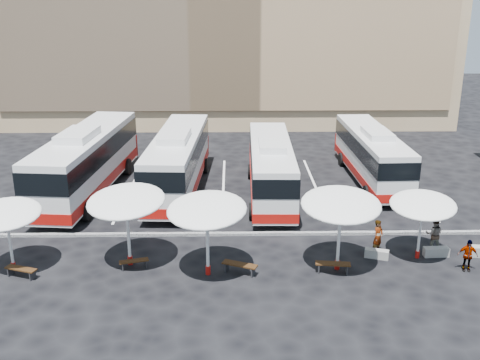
{
  "coord_description": "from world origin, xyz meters",
  "views": [
    {
      "loc": [
        0.53,
        -26.34,
        12.15
      ],
      "look_at": [
        1.0,
        3.0,
        2.2
      ],
      "focal_mm": 42.0,
      "sensor_mm": 36.0,
      "label": 1
    }
  ],
  "objects_px": {
    "wood_bench_2": "(240,266)",
    "sunshade_1": "(126,201)",
    "sunshade_4": "(423,205)",
    "conc_bench_1": "(436,252)",
    "passenger_2": "(468,255)",
    "bus_2": "(271,166)",
    "wood_bench_1": "(134,262)",
    "bus_0": "(87,160)",
    "bus_3": "(371,153)",
    "bus_1": "(178,159)",
    "wood_bench_0": "(21,270)",
    "passenger_1": "(434,234)",
    "wood_bench_3": "(333,265)",
    "passenger_0": "(378,237)",
    "sunshade_3": "(341,205)",
    "sunshade_2": "(207,210)",
    "conc_bench_0": "(377,254)",
    "sunshade_0": "(6,214)"
  },
  "relations": [
    {
      "from": "bus_0",
      "to": "sunshade_0",
      "type": "relative_size",
      "value": 3.85
    },
    {
      "from": "wood_bench_3",
      "to": "passenger_0",
      "type": "height_order",
      "value": "passenger_0"
    },
    {
      "from": "sunshade_3",
      "to": "wood_bench_3",
      "type": "height_order",
      "value": "sunshade_3"
    },
    {
      "from": "wood_bench_2",
      "to": "sunshade_1",
      "type": "bearing_deg",
      "value": 169.02
    },
    {
      "from": "wood_bench_0",
      "to": "wood_bench_2",
      "type": "height_order",
      "value": "wood_bench_2"
    },
    {
      "from": "sunshade_2",
      "to": "sunshade_3",
      "type": "height_order",
      "value": "sunshade_3"
    },
    {
      "from": "conc_bench_1",
      "to": "passenger_1",
      "type": "relative_size",
      "value": 0.71
    },
    {
      "from": "sunshade_2",
      "to": "wood_bench_2",
      "type": "distance_m",
      "value": 3.09
    },
    {
      "from": "wood_bench_2",
      "to": "passenger_2",
      "type": "bearing_deg",
      "value": 0.7
    },
    {
      "from": "passenger_2",
      "to": "bus_2",
      "type": "bearing_deg",
      "value": 138.85
    },
    {
      "from": "bus_1",
      "to": "bus_2",
      "type": "distance_m",
      "value": 5.89
    },
    {
      "from": "wood_bench_3",
      "to": "passenger_0",
      "type": "bearing_deg",
      "value": 38.49
    },
    {
      "from": "bus_1",
      "to": "bus_3",
      "type": "distance_m",
      "value": 12.81
    },
    {
      "from": "passenger_1",
      "to": "bus_0",
      "type": "bearing_deg",
      "value": -9.57
    },
    {
      "from": "sunshade_4",
      "to": "conc_bench_1",
      "type": "xyz_separation_m",
      "value": [
        0.95,
        0.17,
        -2.48
      ]
    },
    {
      "from": "sunshade_1",
      "to": "sunshade_4",
      "type": "bearing_deg",
      "value": 1.89
    },
    {
      "from": "wood_bench_0",
      "to": "wood_bench_1",
      "type": "bearing_deg",
      "value": 8.94
    },
    {
      "from": "bus_0",
      "to": "bus_3",
      "type": "relative_size",
      "value": 1.17
    },
    {
      "from": "bus_0",
      "to": "conc_bench_0",
      "type": "relative_size",
      "value": 12.19
    },
    {
      "from": "sunshade_4",
      "to": "conc_bench_1",
      "type": "bearing_deg",
      "value": 9.86
    },
    {
      "from": "bus_1",
      "to": "sunshade_1",
      "type": "bearing_deg",
      "value": -94.43
    },
    {
      "from": "wood_bench_0",
      "to": "bus_1",
      "type": "bearing_deg",
      "value": 62.27
    },
    {
      "from": "wood_bench_0",
      "to": "sunshade_4",
      "type": "bearing_deg",
      "value": 5.1
    },
    {
      "from": "sunshade_0",
      "to": "wood_bench_2",
      "type": "height_order",
      "value": "sunshade_0"
    },
    {
      "from": "wood_bench_2",
      "to": "conc_bench_1",
      "type": "relative_size",
      "value": 1.38
    },
    {
      "from": "passenger_0",
      "to": "wood_bench_3",
      "type": "bearing_deg",
      "value": 175.91
    },
    {
      "from": "bus_3",
      "to": "conc_bench_1",
      "type": "height_order",
      "value": "bus_3"
    },
    {
      "from": "sunshade_3",
      "to": "passenger_2",
      "type": "relative_size",
      "value": 2.55
    },
    {
      "from": "conc_bench_1",
      "to": "passenger_0",
      "type": "bearing_deg",
      "value": 171.31
    },
    {
      "from": "wood_bench_2",
      "to": "passenger_2",
      "type": "distance_m",
      "value": 10.34
    },
    {
      "from": "sunshade_2",
      "to": "wood_bench_1",
      "type": "bearing_deg",
      "value": 169.79
    },
    {
      "from": "wood_bench_2",
      "to": "passenger_0",
      "type": "distance_m",
      "value": 7.04
    },
    {
      "from": "conc_bench_1",
      "to": "passenger_2",
      "type": "relative_size",
      "value": 0.79
    },
    {
      "from": "bus_3",
      "to": "conc_bench_1",
      "type": "distance_m",
      "value": 11.54
    },
    {
      "from": "sunshade_0",
      "to": "wood_bench_3",
      "type": "bearing_deg",
      "value": -2.07
    },
    {
      "from": "wood_bench_1",
      "to": "passenger_0",
      "type": "distance_m",
      "value": 11.68
    },
    {
      "from": "bus_2",
      "to": "wood_bench_0",
      "type": "xyz_separation_m",
      "value": [
        -11.8,
        -10.37,
        -1.54
      ]
    },
    {
      "from": "bus_0",
      "to": "bus_3",
      "type": "height_order",
      "value": "bus_0"
    },
    {
      "from": "sunshade_4",
      "to": "passenger_0",
      "type": "height_order",
      "value": "sunshade_4"
    },
    {
      "from": "passenger_0",
      "to": "bus_1",
      "type": "bearing_deg",
      "value": 96.01
    },
    {
      "from": "wood_bench_3",
      "to": "passenger_2",
      "type": "xyz_separation_m",
      "value": [
        6.12,
        0.11,
        0.39
      ]
    },
    {
      "from": "sunshade_3",
      "to": "passenger_1",
      "type": "relative_size",
      "value": 2.3
    },
    {
      "from": "wood_bench_0",
      "to": "passenger_1",
      "type": "xyz_separation_m",
      "value": [
        19.28,
        2.46,
        0.49
      ]
    },
    {
      "from": "bus_1",
      "to": "wood_bench_1",
      "type": "distance_m",
      "value": 10.86
    },
    {
      "from": "wood_bench_1",
      "to": "conc_bench_1",
      "type": "relative_size",
      "value": 1.15
    },
    {
      "from": "bus_2",
      "to": "passenger_2",
      "type": "xyz_separation_m",
      "value": [
        8.26,
        -10.05,
        -1.13
      ]
    },
    {
      "from": "wood_bench_1",
      "to": "sunshade_2",
      "type": "bearing_deg",
      "value": -10.21
    },
    {
      "from": "conc_bench_0",
      "to": "passenger_1",
      "type": "relative_size",
      "value": 0.66
    },
    {
      "from": "bus_1",
      "to": "wood_bench_1",
      "type": "bearing_deg",
      "value": -92.81
    },
    {
      "from": "bus_2",
      "to": "wood_bench_3",
      "type": "distance_m",
      "value": 10.49
    }
  ]
}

